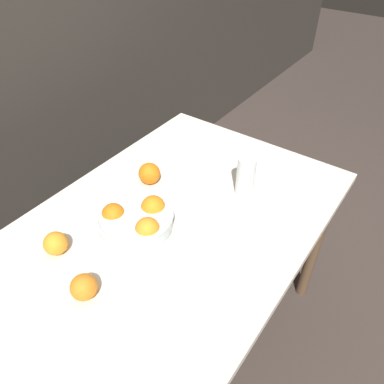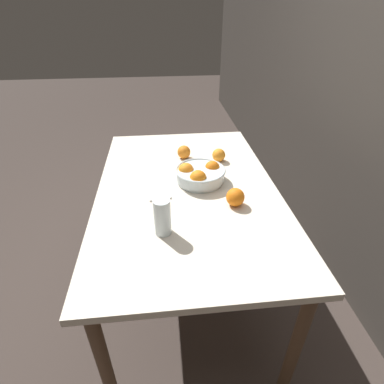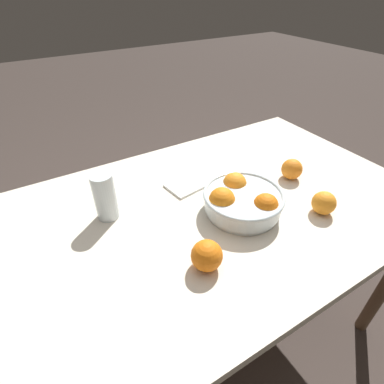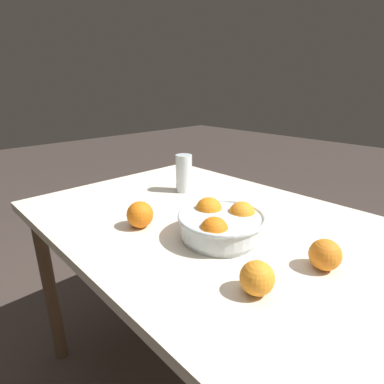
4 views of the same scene
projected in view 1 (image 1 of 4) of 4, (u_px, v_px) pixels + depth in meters
The scene contains 8 objects.
ground_plane at pixel (170, 345), 1.68m from camera, with size 12.00×12.00×0.00m, color #3D332D.
dining_table at pixel (163, 246), 1.26m from camera, with size 1.34×0.85×0.74m.
fruit_bowl at pixel (137, 220), 1.18m from camera, with size 0.25×0.25×0.10m.
juice_glass at pixel (245, 178), 1.31m from camera, with size 0.07×0.07×0.15m.
orange_loose_near_bowl at pixel (84, 287), 1.00m from camera, with size 0.07×0.07×0.07m, color orange.
orange_loose_front at pixel (56, 243), 1.12m from camera, with size 0.07×0.07×0.07m, color orange.
orange_loose_aside at pixel (149, 173), 1.37m from camera, with size 0.08×0.08×0.08m, color orange.
napkin at pixel (202, 243), 1.16m from camera, with size 0.15×0.10×0.01m, color white.
Camera 1 is at (-0.63, -0.57, 1.61)m, focal length 35.00 mm.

